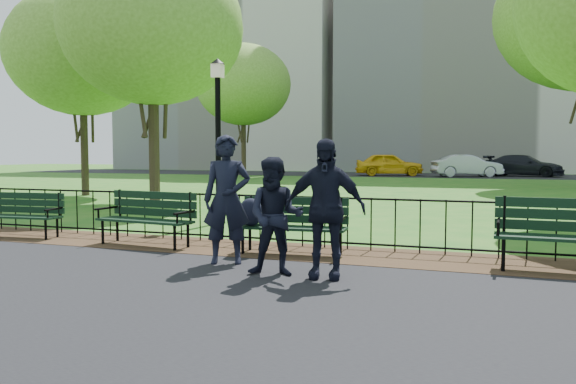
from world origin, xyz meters
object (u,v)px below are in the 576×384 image
(park_bench_left_a, at_px, (148,212))
(park_bench_right_a, at_px, (570,227))
(park_bench_main, at_px, (274,216))
(sedan_dark, at_px, (524,166))
(tree_near_w, at_px, (152,27))
(person_right, at_px, (324,209))
(tree_far_w, at_px, (243,85))
(person_left, at_px, (227,199))
(person_mid, at_px, (276,216))
(sedan_silver, at_px, (467,166))
(taxi, at_px, (389,164))
(lamppost, at_px, (218,134))
(tree_mid_w, at_px, (82,53))
(park_bench_left_b, at_px, (23,210))

(park_bench_left_a, bearing_deg, park_bench_right_a, 6.52)
(park_bench_main, xyz_separation_m, sedan_dark, (5.64, 33.70, 0.13))
(tree_near_w, height_order, person_right, tree_near_w)
(park_bench_main, bearing_deg, tree_near_w, 129.65)
(park_bench_right_a, height_order, tree_far_w, tree_far_w)
(park_bench_main, xyz_separation_m, park_bench_right_a, (4.32, 0.04, 0.01))
(person_left, distance_m, person_mid, 1.11)
(sedan_silver, bearing_deg, person_left, 153.91)
(park_bench_right_a, distance_m, tree_near_w, 14.28)
(person_mid, bearing_deg, person_right, -2.82)
(taxi, bearing_deg, tree_far_w, 105.16)
(lamppost, bearing_deg, park_bench_main, -51.18)
(tree_far_w, bearing_deg, lamppost, -67.28)
(tree_near_w, distance_m, person_left, 11.53)
(park_bench_left_a, distance_m, person_mid, 3.38)
(person_left, bearing_deg, person_mid, -49.35)
(lamppost, xyz_separation_m, person_mid, (3.24, -4.79, -1.27))
(tree_far_w, bearing_deg, tree_mid_w, -86.75)
(tree_far_w, bearing_deg, park_bench_left_a, -69.36)
(lamppost, relative_size, person_mid, 2.41)
(park_bench_left_a, xyz_separation_m, tree_far_w, (-9.97, 26.48, 5.63))
(person_left, distance_m, sedan_silver, 32.58)
(park_bench_main, bearing_deg, park_bench_left_a, 175.03)
(tree_near_w, xyz_separation_m, sedan_dark, (12.57, 26.45, -4.88))
(person_mid, relative_size, sedan_silver, 0.34)
(sedan_dark, bearing_deg, person_right, -171.39)
(tree_near_w, relative_size, tree_far_w, 0.91)
(person_left, xyz_separation_m, sedan_silver, (2.30, 32.50, -0.19))
(park_bench_right_a, xyz_separation_m, person_left, (-4.69, -1.02, 0.33))
(lamppost, relative_size, tree_mid_w, 0.48)
(tree_mid_w, relative_size, tree_far_w, 0.88)
(park_bench_left_a, height_order, taxi, taxi)
(park_bench_right_a, relative_size, person_mid, 1.24)
(tree_near_w, bearing_deg, park_bench_main, -46.28)
(park_bench_left_a, height_order, person_left, person_left)
(tree_mid_w, relative_size, sedan_dark, 1.53)
(park_bench_main, xyz_separation_m, sedan_silver, (1.93, 31.52, 0.14))
(tree_far_w, relative_size, person_mid, 5.68)
(park_bench_main, height_order, sedan_silver, sedan_silver)
(park_bench_right_a, distance_m, tree_far_w, 31.80)
(park_bench_left_b, distance_m, park_bench_right_a, 9.59)
(park_bench_right_a, bearing_deg, sedan_silver, 95.86)
(person_left, xyz_separation_m, sedan_dark, (6.00, 34.68, -0.20))
(park_bench_main, relative_size, park_bench_left_a, 0.96)
(park_bench_right_a, xyz_separation_m, person_mid, (-3.72, -1.54, 0.17))
(lamppost, bearing_deg, tree_near_w, 137.25)
(lamppost, distance_m, tree_far_w, 25.53)
(park_bench_left_a, height_order, tree_far_w, tree_far_w)
(park_bench_left_a, bearing_deg, park_bench_left_b, -174.17)
(park_bench_left_a, relative_size, sedan_dark, 0.37)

